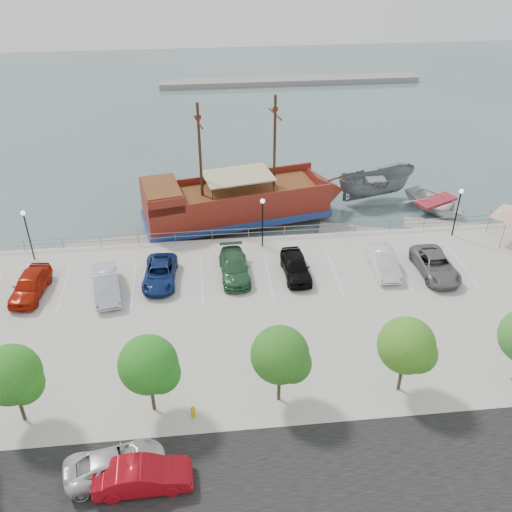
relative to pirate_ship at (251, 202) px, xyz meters
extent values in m
plane|color=#44595B|center=(0.33, -12.46, -1.99)|extent=(160.00, 160.00, 0.00)
cube|color=black|center=(0.33, -28.46, -0.98)|extent=(100.00, 8.00, 0.04)
cube|color=#B5B3A2|center=(0.33, -22.46, -0.97)|extent=(100.00, 4.00, 0.05)
cylinder|color=slate|center=(0.33, -4.66, -0.04)|extent=(50.00, 0.06, 0.06)
cylinder|color=slate|center=(0.33, -4.66, -0.44)|extent=(50.00, 0.06, 0.06)
cube|color=gray|center=(10.33, 42.54, -1.59)|extent=(40.00, 3.00, 0.80)
cube|color=maroon|center=(-1.33, -0.27, -0.09)|extent=(16.64, 8.06, 2.59)
cube|color=navy|center=(-1.33, -0.27, -0.94)|extent=(16.99, 8.41, 0.60)
cone|color=maroon|center=(7.27, 1.47, -0.09)|extent=(4.08, 5.33, 4.79)
cube|color=maroon|center=(-7.69, -1.56, 1.90)|extent=(3.93, 5.48, 1.40)
cube|color=brown|center=(-7.69, -1.56, 2.65)|extent=(3.65, 5.05, 0.12)
cube|color=brown|center=(-0.84, -0.17, 1.25)|extent=(13.59, 6.88, 0.15)
cube|color=maroon|center=(-1.81, 2.08, 1.55)|extent=(15.69, 3.37, 0.70)
cube|color=maroon|center=(-0.86, -2.62, 1.55)|extent=(15.69, 3.37, 0.70)
cylinder|color=#382111|center=(2.09, 0.42, 5.30)|extent=(0.28, 0.28, 8.18)
cylinder|color=#382111|center=(-4.27, -0.86, 5.30)|extent=(0.28, 0.28, 8.18)
cylinder|color=#382111|center=(2.09, 0.42, 7.79)|extent=(0.73, 2.96, 0.14)
cylinder|color=#382111|center=(-4.27, -0.86, 7.79)|extent=(0.73, 2.96, 0.14)
cube|color=#C7B988|center=(-1.14, -0.23, 2.70)|extent=(6.43, 4.87, 0.12)
cylinder|color=#382111|center=(7.96, 1.61, 1.10)|extent=(2.47, 0.65, 0.59)
imported|color=slate|center=(12.25, 2.84, -0.50)|extent=(8.07, 4.13, 2.98)
imported|color=silver|center=(17.24, 0.06, -1.33)|extent=(6.89, 7.74, 1.32)
cube|color=gray|center=(-12.29, -3.26, -1.79)|extent=(7.23, 2.79, 0.40)
cube|color=gray|center=(8.85, -3.26, -1.81)|extent=(6.59, 3.64, 0.36)
cube|color=gray|center=(16.76, -3.26, -1.79)|extent=(7.07, 3.87, 0.39)
cylinder|color=slate|center=(19.43, -5.74, 0.14)|extent=(0.08, 0.08, 2.26)
cylinder|color=slate|center=(19.30, -8.40, 0.14)|extent=(0.08, 0.08, 2.26)
imported|color=beige|center=(-9.33, -26.47, -0.30)|extent=(5.28, 3.19, 1.37)
imported|color=#AD0C17|center=(-7.94, -27.32, -0.21)|extent=(4.78, 1.81, 1.56)
cylinder|color=gold|center=(-5.51, -23.26, -0.67)|extent=(0.26, 0.26, 0.64)
sphere|color=gold|center=(-5.51, -23.26, -0.33)|extent=(0.28, 0.28, 0.28)
cylinder|color=black|center=(-17.67, -5.96, 1.01)|extent=(0.12, 0.12, 4.00)
sphere|color=#FFF2CC|center=(-17.67, -5.96, 3.11)|extent=(0.36, 0.36, 0.36)
cylinder|color=black|center=(0.33, -5.96, 1.01)|extent=(0.12, 0.12, 4.00)
sphere|color=#FFF2CC|center=(0.33, -5.96, 3.11)|extent=(0.36, 0.36, 0.36)
cylinder|color=black|center=(16.33, -5.96, 1.01)|extent=(0.12, 0.12, 4.00)
sphere|color=#FFF2CC|center=(16.33, -5.96, 3.11)|extent=(0.36, 0.36, 0.36)
cylinder|color=#473321|center=(-14.67, -22.46, 0.11)|extent=(0.20, 0.20, 2.20)
sphere|color=#246519|center=(-14.67, -22.46, 2.41)|extent=(3.20, 3.20, 3.20)
sphere|color=#246519|center=(-14.07, -22.76, 2.01)|extent=(2.20, 2.20, 2.20)
cylinder|color=#473321|center=(-7.67, -22.46, 0.11)|extent=(0.20, 0.20, 2.20)
sphere|color=#216819|center=(-7.67, -22.46, 2.41)|extent=(3.20, 3.20, 3.20)
sphere|color=#216819|center=(-7.07, -22.76, 2.01)|extent=(2.20, 2.20, 2.20)
cylinder|color=#473321|center=(-0.67, -22.46, 0.11)|extent=(0.20, 0.20, 2.20)
sphere|color=#28601A|center=(-0.67, -22.46, 2.41)|extent=(3.20, 3.20, 3.20)
sphere|color=#28601A|center=(-0.07, -22.76, 2.01)|extent=(2.20, 2.20, 2.20)
cylinder|color=#473321|center=(6.33, -22.46, 0.11)|extent=(0.20, 0.20, 2.20)
sphere|color=#3B751D|center=(6.33, -22.46, 2.41)|extent=(3.20, 3.20, 3.20)
sphere|color=#3B751D|center=(6.93, -22.76, 2.01)|extent=(2.20, 2.20, 2.20)
imported|color=#A31A08|center=(-16.82, -10.67, -0.17)|extent=(2.55, 5.03, 1.64)
imported|color=silver|center=(-11.45, -11.11, -0.17)|extent=(2.52, 5.17, 1.63)
imported|color=navy|center=(-7.72, -10.03, -0.30)|extent=(2.58, 5.10, 1.38)
imported|color=#295635|center=(-2.23, -9.87, -0.25)|extent=(2.25, 5.17, 1.48)
imported|color=black|center=(2.33, -10.31, -0.20)|extent=(2.00, 4.68, 1.57)
imported|color=white|center=(9.06, -10.36, -0.23)|extent=(1.77, 4.67, 1.52)
imported|color=slate|center=(12.77, -11.22, -0.25)|extent=(2.57, 5.36, 1.48)
camera|label=1|loc=(-4.39, -44.98, 23.47)|focal=40.00mm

